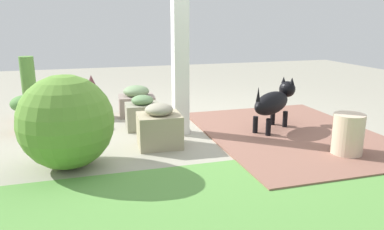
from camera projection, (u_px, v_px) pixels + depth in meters
The scene contains 12 objects.
ground_plane at pixel (197, 130), 4.32m from camera, with size 12.00×12.00×0.00m, color #9D9987.
brick_path at pixel (291, 134), 4.15m from camera, with size 1.80×2.40×0.02m, color #8A5D4D.
porch_pillar at pixel (180, 19), 3.90m from camera, with size 0.16×0.16×2.48m, color white.
stone_planter_nearest at pixel (137, 101), 4.94m from camera, with size 0.47×0.40×0.39m.
stone_planter_near at pixel (143, 114), 4.34m from camera, with size 0.40×0.34×0.39m.
stone_planter_mid at pixel (159, 127), 3.73m from camera, with size 0.44×0.38×0.44m.
round_shrub at pixel (66, 122), 3.15m from camera, with size 0.80×0.80×0.80m, color #5C8E34.
terracotta_pot_tall at pixel (30, 98), 4.65m from camera, with size 0.31×0.31×0.80m.
terracotta_pot_spiky at pixel (92, 97), 4.81m from camera, with size 0.30×0.30×0.55m.
terracotta_pot_broad at pixel (26, 111), 4.17m from camera, with size 0.31×0.31×0.42m.
dog at pixel (274, 102), 4.24m from camera, with size 0.76×0.61×0.57m.
ceramic_urn at pixel (348, 135), 3.49m from camera, with size 0.28×0.28×0.40m, color beige.
Camera 1 is at (1.23, 3.95, 1.25)m, focal length 35.23 mm.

